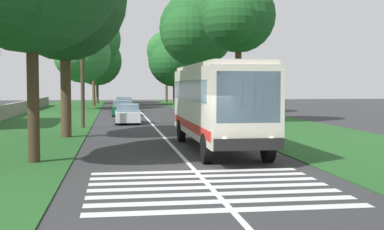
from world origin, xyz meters
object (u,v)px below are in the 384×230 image
Objects in this scene: roadside_tree_left_1 at (81,56)px; roadside_tree_right_4 at (195,31)px; trailing_car_0 at (127,114)px; trailing_car_1 at (122,109)px; trailing_car_2 at (124,106)px; roadside_tree_left_3 at (61,2)px; trailing_car_3 at (123,104)px; roadside_tree_right_3 at (173,61)px; coach_bus at (217,101)px; roadside_tree_right_1 at (236,18)px; roadside_tree_left_0 at (96,62)px; roadside_tree_right_2 at (166,51)px; roadside_tree_left_4 at (92,41)px; utility_pole at (82,71)px.

roadside_tree_right_4 is (-11.08, -11.47, 1.98)m from roadside_tree_left_1.
roadside_tree_right_4 is at bearing -30.43° from trailing_car_0.
trailing_car_1 is 1.00× the size of trailing_car_2.
roadside_tree_left_3 is at bearing -178.29° from roadside_tree_left_1.
trailing_car_3 is 0.44× the size of roadside_tree_right_3.
coach_bus is 39.91m from roadside_tree_left_1.
roadside_tree_right_1 reaches higher than trailing_car_0.
coach_bus is 1.12× the size of roadside_tree_left_0.
trailing_car_3 is 24.30m from roadside_tree_right_1.
roadside_tree_right_2 reaches higher than roadside_tree_left_0.
roadside_tree_left_1 reaches higher than trailing_car_3.
roadside_tree_right_4 is at bearing -6.70° from coach_bus.
trailing_car_3 is 13.85m from roadside_tree_right_4.
trailing_car_1 is at bearing -161.64° from roadside_tree_left_1.
coach_bus reaches higher than trailing_car_0.
roadside_tree_left_1 reaches higher than trailing_car_2.
roadside_tree_right_1 is at bearing -174.62° from roadside_tree_right_4.
roadside_tree_left_4 is (14.55, 3.77, 7.77)m from trailing_car_2.
utility_pole is at bearing 167.81° from roadside_tree_right_2.
roadside_tree_left_0 is at bearing -0.17° from roadside_tree_left_4.
roadside_tree_right_1 is 12.33m from roadside_tree_right_4.
trailing_car_1 is 11.76m from trailing_car_3.
trailing_car_0 is 42.54m from roadside_tree_right_2.
roadside_tree_right_4 is (-9.59, -6.77, 7.35)m from trailing_car_3.
roadside_tree_left_3 is at bearing 170.00° from trailing_car_1.
trailing_car_0 is at bearing -168.38° from roadside_tree_left_1.
roadside_tree_right_2 reaches higher than roadside_tree_right_3.
trailing_car_0 and trailing_car_1 have the same top height.
roadside_tree_right_3 is 37.32m from utility_pole.
utility_pole reaches higher than trailing_car_0.
roadside_tree_left_3 is (-26.10, 3.74, 6.56)m from trailing_car_2.
roadside_tree_left_3 is at bearing 171.84° from trailing_car_2.
coach_bus is 1.05× the size of roadside_tree_right_1.
roadside_tree_right_4 is at bearing -32.62° from utility_pole.
roadside_tree_right_2 is (31.97, -7.03, 7.17)m from trailing_car_1.
roadside_tree_left_3 is 1.50× the size of utility_pole.
roadside_tree_right_4 reaches higher than coach_bus.
trailing_car_0 is 0.41× the size of roadside_tree_right_1.
trailing_car_2 is at bearing 56.21° from roadside_tree_right_4.
roadside_tree_left_0 is at bearing 5.10° from trailing_car_0.
roadside_tree_right_3 is (42.22, -10.63, -1.26)m from roadside_tree_left_3.
roadside_tree_left_4 is 1.69× the size of utility_pole.
roadside_tree_left_1 is 1.32× the size of utility_pole.
roadside_tree_left_3 is at bearing 165.87° from roadside_tree_right_3.
coach_bus is 14.19m from utility_pole.
coach_bus is 2.60× the size of trailing_car_3.
roadside_tree_right_1 is 0.89× the size of roadside_tree_right_4.
roadside_tree_right_3 reaches higher than trailing_car_3.
utility_pole reaches higher than coach_bus.
trailing_car_0 is at bearing -38.84° from utility_pole.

